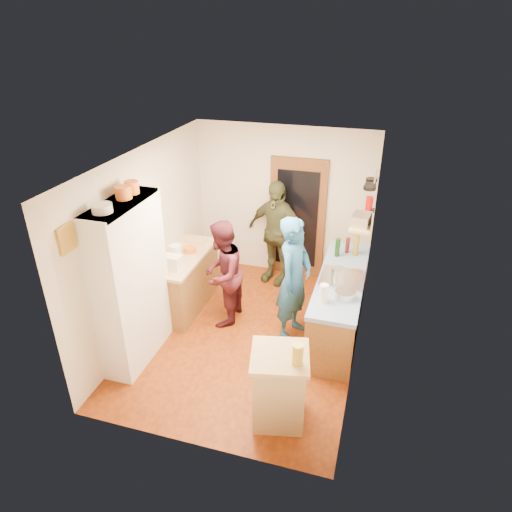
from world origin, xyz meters
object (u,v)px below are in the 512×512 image
at_px(hutch_body, 131,284).
at_px(person_hob, 295,280).
at_px(right_counter_base, 339,305).
at_px(island_base, 279,389).
at_px(person_back, 276,233).
at_px(person_left, 225,273).

height_order(hutch_body, person_hob, hutch_body).
distance_m(hutch_body, person_hob, 2.16).
relative_size(right_counter_base, island_base, 2.56).
bearing_deg(hutch_body, person_back, 62.34).
bearing_deg(right_counter_base, hutch_body, -152.53).
height_order(person_left, person_back, person_back).
bearing_deg(person_hob, right_counter_base, -49.07).
relative_size(hutch_body, right_counter_base, 1.00).
bearing_deg(person_hob, island_base, -160.19).
distance_m(island_base, person_left, 2.09).
height_order(island_base, person_hob, person_hob).
relative_size(person_hob, person_left, 1.13).
xyz_separation_m(person_hob, person_left, (-1.05, 0.09, -0.10)).
bearing_deg(person_back, person_left, -89.28).
distance_m(right_counter_base, person_left, 1.71).
bearing_deg(person_hob, person_back, 37.38).
relative_size(right_counter_base, person_left, 1.37).
relative_size(hutch_body, person_back, 1.22).
distance_m(person_left, person_back, 1.41).
xyz_separation_m(person_hob, person_back, (-0.63, 1.43, -0.01)).
xyz_separation_m(island_base, person_left, (-1.22, 1.65, 0.38)).
bearing_deg(person_left, person_hob, 84.74).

